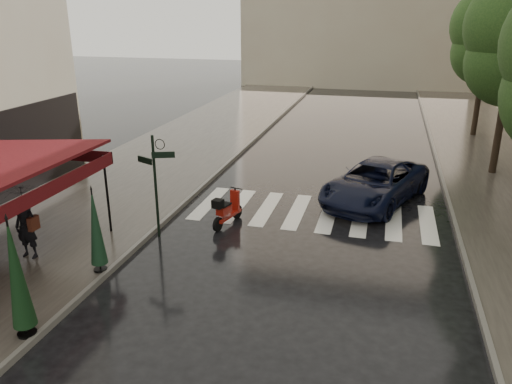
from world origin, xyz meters
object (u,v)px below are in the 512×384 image
at_px(pedestrian_with_umbrella, 22,199).
at_px(scooter, 227,210).
at_px(parasol_front, 16,273).
at_px(parked_car, 375,183).
at_px(parasol_back, 96,227).

distance_m(pedestrian_with_umbrella, scooter, 5.82).
bearing_deg(parasol_front, pedestrian_with_umbrella, 126.62).
relative_size(parked_car, parasol_front, 1.95).
distance_m(pedestrian_with_umbrella, parked_car, 11.22).
height_order(pedestrian_with_umbrella, parasol_back, pedestrian_with_umbrella).
height_order(scooter, parasol_back, parasol_back).
bearing_deg(pedestrian_with_umbrella, parked_car, 39.09).
xyz_separation_m(pedestrian_with_umbrella, parasol_front, (2.22, -2.99, -0.24)).
bearing_deg(parked_car, pedestrian_with_umbrella, -120.28).
distance_m(pedestrian_with_umbrella, parasol_back, 2.28).
bearing_deg(parasol_front, parasol_back, 90.00).
xyz_separation_m(pedestrian_with_umbrella, scooter, (4.38, 3.62, -1.28)).
height_order(pedestrian_with_umbrella, scooter, pedestrian_with_umbrella).
xyz_separation_m(pedestrian_with_umbrella, parasol_back, (2.22, -0.20, -0.45)).
xyz_separation_m(scooter, parasol_front, (-2.16, -6.61, 1.04)).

